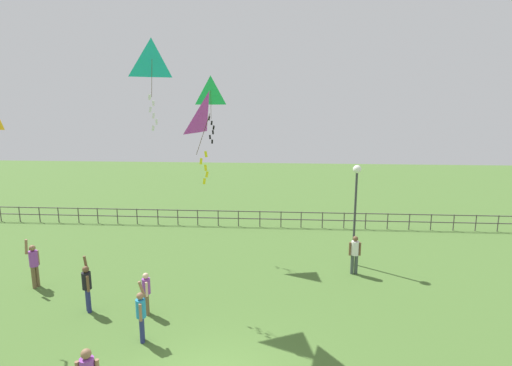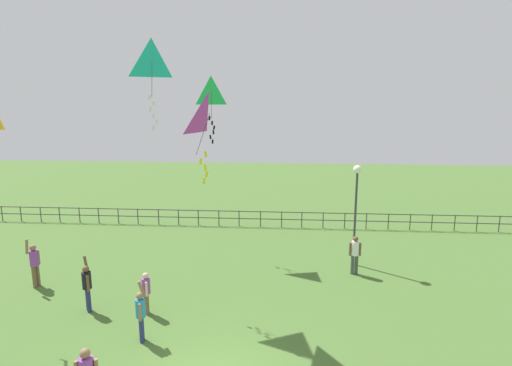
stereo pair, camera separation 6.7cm
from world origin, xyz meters
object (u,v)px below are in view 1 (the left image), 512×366
kite_0 (211,93)px  person_3 (146,291)px  person_4 (355,252)px  kite_4 (210,116)px  person_5 (34,263)px  kite_1 (152,62)px  lamppost (356,193)px  person_1 (141,313)px  person_0 (87,285)px

kite_0 → person_3: bearing=-100.6°
person_4 → kite_4: kite_4 is taller
person_5 → kite_4: size_ratio=0.70×
person_4 → kite_4: 8.69m
kite_1 → person_3: bearing=-90.6°
person_4 → person_5: (-12.71, -2.16, 0.06)m
person_4 → kite_0: 9.59m
lamppost → kite_0: (-6.56, 1.47, 4.33)m
person_1 → kite_0: size_ratio=0.60×
kite_4 → person_0: bearing=-177.7°
kite_4 → person_4: bearing=34.3°
lamppost → person_4: lamppost is taller
lamppost → person_3: size_ratio=3.01×
person_5 → kite_4: 9.42m
person_0 → kite_1: bearing=38.6°
person_0 → person_1: (2.48, -1.62, -0.05)m
person_1 → person_3: bearing=103.8°
kite_0 → kite_4: (1.07, -6.18, -0.87)m
lamppost → kite_4: (-5.49, -4.71, 3.45)m
kite_0 → kite_1: bearing=-104.2°
lamppost → kite_0: kite_0 is taller
person_0 → kite_4: (4.36, 0.17, 5.74)m
person_3 → lamppost: bearing=32.3°
person_1 → person_0: bearing=146.8°
person_1 → person_5: bearing=148.9°
person_1 → kite_1: (-0.37, 3.31, 7.58)m
lamppost → kite_1: size_ratio=1.45×
person_3 → kite_1: bearing=89.4°
person_0 → person_3: bearing=-0.9°
person_1 → kite_0: kite_0 is taller
person_4 → kite_1: size_ratio=0.53×
person_5 → kite_1: size_ratio=0.65×
person_1 → kite_1: kite_1 is taller
person_1 → person_4: 9.08m
lamppost → person_4: (-0.12, -1.05, -2.32)m
person_1 → kite_1: size_ratio=0.60×
person_5 → person_1: bearing=-31.1°
person_1 → person_3: person_1 is taller
kite_0 → kite_4: size_ratio=1.07×
person_4 → kite_1: bearing=-164.3°
person_4 → person_5: bearing=-170.4°
kite_1 → person_0: bearing=-141.4°
lamppost → person_5: 13.41m
person_3 → person_5: person_5 is taller
person_4 → kite_4: bearing=-145.7°
person_1 → kite_1: bearing=96.4°
person_4 → kite_0: bearing=158.7°
person_4 → person_0: bearing=-158.5°
person_5 → kite_0: kite_0 is taller
person_1 → person_5: person_5 is taller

